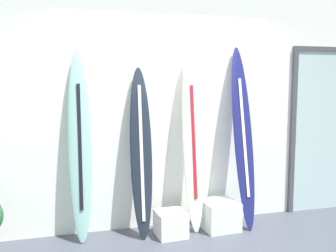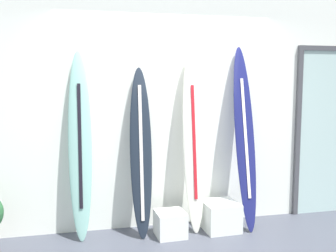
# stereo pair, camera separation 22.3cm
# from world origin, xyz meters

# --- Properties ---
(wall_back) EXTENTS (7.20, 0.20, 2.80)m
(wall_back) POSITION_xyz_m (0.00, 1.30, 1.40)
(wall_back) COLOR white
(wall_back) RESTS_ON ground
(surfboard_seafoam) EXTENTS (0.26, 0.33, 2.07)m
(surfboard_seafoam) POSITION_xyz_m (-1.01, 1.02, 1.02)
(surfboard_seafoam) COLOR #89C2B6
(surfboard_seafoam) RESTS_ON ground
(surfboard_charcoal) EXTENTS (0.27, 0.40, 1.89)m
(surfboard_charcoal) POSITION_xyz_m (-0.35, 0.98, 0.95)
(surfboard_charcoal) COLOR #1A222E
(surfboard_charcoal) RESTS_ON ground
(surfboard_ivory) EXTENTS (0.25, 0.36, 2.08)m
(surfboard_ivory) POSITION_xyz_m (0.26, 0.98, 1.04)
(surfboard_ivory) COLOR silver
(surfboard_ivory) RESTS_ON ground
(surfboard_navy) EXTENTS (0.25, 0.49, 2.15)m
(surfboard_navy) POSITION_xyz_m (0.87, 0.93, 1.05)
(surfboard_navy) COLOR navy
(surfboard_navy) RESTS_ON ground
(display_block_left) EXTENTS (0.34, 0.34, 0.28)m
(display_block_left) POSITION_xyz_m (-0.05, 0.84, 0.14)
(display_block_left) COLOR white
(display_block_left) RESTS_ON ground
(display_block_center) EXTENTS (0.41, 0.41, 0.33)m
(display_block_center) POSITION_xyz_m (0.57, 0.89, 0.17)
(display_block_center) COLOR white
(display_block_center) RESTS_ON ground
(glass_door) EXTENTS (1.10, 0.06, 2.18)m
(glass_door) POSITION_xyz_m (2.23, 1.18, 1.12)
(glass_door) COLOR silver
(glass_door) RESTS_ON ground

